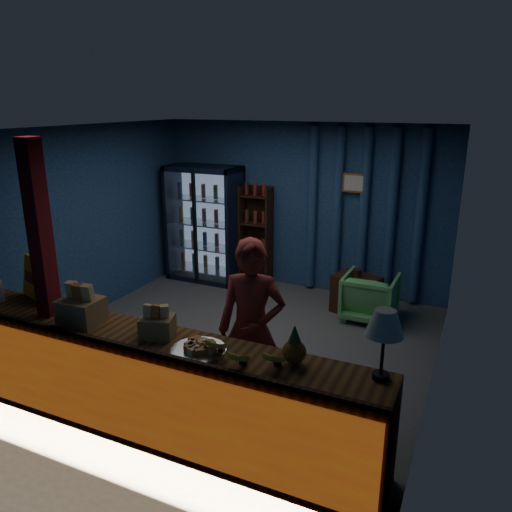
% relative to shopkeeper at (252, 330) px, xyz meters
% --- Properties ---
extents(ground, '(4.60, 4.60, 0.00)m').
position_rel_shopkeeper_xyz_m(ground, '(-0.77, 1.26, -0.86)').
color(ground, '#515154').
rests_on(ground, ground).
extents(room_walls, '(4.60, 4.60, 4.60)m').
position_rel_shopkeeper_xyz_m(room_walls, '(-0.77, 1.26, 0.70)').
color(room_walls, navy).
rests_on(room_walls, ground).
extents(counter, '(4.40, 0.57, 0.99)m').
position_rel_shopkeeper_xyz_m(counter, '(-0.77, -0.65, -0.39)').
color(counter, brown).
rests_on(counter, ground).
extents(support_post, '(0.16, 0.16, 2.60)m').
position_rel_shopkeeper_xyz_m(support_post, '(-1.82, -0.64, 0.44)').
color(support_post, maroon).
rests_on(support_post, ground).
extents(beverage_cooler, '(1.20, 0.62, 1.90)m').
position_rel_shopkeeper_xyz_m(beverage_cooler, '(-2.32, 3.18, 0.07)').
color(beverage_cooler, black).
rests_on(beverage_cooler, ground).
extents(bottle_shelf, '(0.50, 0.28, 1.60)m').
position_rel_shopkeeper_xyz_m(bottle_shelf, '(-1.47, 3.32, -0.07)').
color(bottle_shelf, '#381D11').
rests_on(bottle_shelf, ground).
extents(curtain_folds, '(1.74, 0.14, 2.50)m').
position_rel_shopkeeper_xyz_m(curtain_folds, '(0.23, 3.40, 0.44)').
color(curtain_folds, navy).
rests_on(curtain_folds, room_walls).
extents(framed_picture, '(0.36, 0.04, 0.28)m').
position_rel_shopkeeper_xyz_m(framed_picture, '(0.08, 3.36, 0.89)').
color(framed_picture, gold).
rests_on(framed_picture, room_walls).
extents(shopkeeper, '(0.71, 0.55, 1.73)m').
position_rel_shopkeeper_xyz_m(shopkeeper, '(0.00, 0.00, 0.00)').
color(shopkeeper, maroon).
rests_on(shopkeeper, ground).
extents(green_chair, '(0.70, 0.72, 0.65)m').
position_rel_shopkeeper_xyz_m(green_chair, '(0.56, 2.63, -0.54)').
color(green_chair, '#5EBD64').
rests_on(green_chair, ground).
extents(side_table, '(0.70, 0.60, 0.66)m').
position_rel_shopkeeper_xyz_m(side_table, '(0.33, 2.75, -0.59)').
color(side_table, '#381D11').
rests_on(side_table, ground).
extents(yellow_sign, '(0.54, 0.26, 0.43)m').
position_rel_shopkeeper_xyz_m(yellow_sign, '(-2.21, -0.42, 0.30)').
color(yellow_sign, yellow).
rests_on(yellow_sign, counter).
extents(snack_box_left, '(0.38, 0.32, 0.39)m').
position_rel_shopkeeper_xyz_m(snack_box_left, '(-1.39, -0.68, 0.22)').
color(snack_box_left, olive).
rests_on(snack_box_left, counter).
extents(snack_box_centre, '(0.33, 0.30, 0.29)m').
position_rel_shopkeeper_xyz_m(snack_box_centre, '(-0.61, -0.61, 0.19)').
color(snack_box_centre, olive).
rests_on(snack_box_centre, counter).
extents(pastry_tray, '(0.46, 0.46, 0.08)m').
position_rel_shopkeeper_xyz_m(pastry_tray, '(-0.14, -0.70, 0.11)').
color(pastry_tray, silver).
rests_on(pastry_tray, counter).
extents(banana_bunches, '(0.71, 0.28, 0.15)m').
position_rel_shopkeeper_xyz_m(banana_bunches, '(0.27, -0.70, 0.16)').
color(banana_bunches, gold).
rests_on(banana_bunches, counter).
extents(table_lamp, '(0.28, 0.28, 0.54)m').
position_rel_shopkeeper_xyz_m(table_lamp, '(1.28, -0.50, 0.51)').
color(table_lamp, black).
rests_on(table_lamp, counter).
extents(pineapple, '(0.19, 0.19, 0.32)m').
position_rel_shopkeeper_xyz_m(pineapple, '(0.63, -0.56, 0.22)').
color(pineapple, '#935A1A').
rests_on(pineapple, counter).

